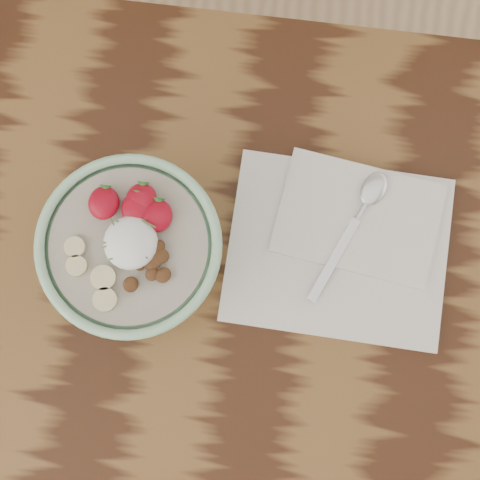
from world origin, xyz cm
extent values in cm
cube|color=#351B0D|center=(0.00, 0.00, 73.00)|extent=(160.00, 90.00, 4.00)
cylinder|color=#99CEA3|center=(-15.89, 10.25, 75.66)|extent=(9.28, 9.28, 1.33)
torus|color=#99CEA3|center=(-15.89, 10.25, 86.49)|extent=(21.11, 21.11, 1.22)
cylinder|color=#B8AC98|center=(-15.89, 10.25, 85.83)|extent=(17.90, 17.90, 1.11)
ellipsoid|color=white|center=(-15.47, 10.43, 87.54)|extent=(6.03, 6.03, 3.32)
ellipsoid|color=maroon|center=(-15.37, 14.35, 87.34)|extent=(3.49, 3.84, 1.92)
cone|color=#286623|center=(-15.37, 15.92, 87.64)|extent=(1.40, 1.03, 1.52)
ellipsoid|color=maroon|center=(-13.00, 13.82, 87.33)|extent=(3.43, 3.78, 1.89)
cone|color=#286623|center=(-13.00, 15.36, 87.63)|extent=(1.40, 1.03, 1.52)
ellipsoid|color=maroon|center=(-15.00, 15.40, 87.34)|extent=(3.49, 3.84, 1.92)
cone|color=#286623|center=(-15.00, 16.97, 87.64)|extent=(1.40, 1.03, 1.52)
ellipsoid|color=maroon|center=(-19.10, 14.55, 87.34)|extent=(3.49, 3.84, 1.92)
cone|color=#286623|center=(-19.10, 16.12, 87.64)|extent=(1.40, 1.03, 1.52)
cylinder|color=beige|center=(-21.69, 9.32, 86.78)|extent=(2.34, 2.34, 0.70)
cylinder|color=beige|center=(-18.04, 6.32, 86.78)|extent=(2.82, 2.82, 0.70)
cylinder|color=beige|center=(-21.18, 7.27, 86.78)|extent=(2.37, 2.37, 0.70)
cylinder|color=beige|center=(-17.50, 3.95, 86.78)|extent=(2.70, 2.70, 0.70)
ellipsoid|color=#58311A|center=(-13.46, 9.26, 87.06)|extent=(2.23, 2.25, 1.49)
ellipsoid|color=#58311A|center=(-14.40, 8.22, 86.97)|extent=(2.06, 2.01, 1.09)
ellipsoid|color=#58311A|center=(-12.66, 10.31, 87.13)|extent=(2.62, 2.52, 1.25)
ellipsoid|color=#58311A|center=(-12.12, 9.45, 87.10)|extent=(2.34, 2.11, 1.20)
ellipsoid|color=#58311A|center=(-14.90, 5.92, 86.99)|extent=(2.45, 2.47, 1.17)
ellipsoid|color=#58311A|center=(-11.46, 7.35, 87.03)|extent=(2.39, 2.45, 1.01)
ellipsoid|color=#58311A|center=(-12.72, 8.77, 87.00)|extent=(1.84, 1.81, 1.04)
ellipsoid|color=#58311A|center=(-13.24, 10.29, 87.02)|extent=(2.29, 2.34, 1.34)
ellipsoid|color=#58311A|center=(-12.72, 7.35, 86.91)|extent=(1.98, 2.05, 1.06)
ellipsoid|color=#58311A|center=(-12.49, 9.28, 87.11)|extent=(2.13, 2.40, 1.15)
ellipsoid|color=#58311A|center=(-13.06, 8.44, 86.95)|extent=(2.22, 2.21, 1.07)
cylinder|color=#3D7832|center=(-13.64, 12.66, 88.38)|extent=(1.68, 0.81, 0.24)
cylinder|color=#3D7832|center=(-17.69, 9.77, 88.38)|extent=(1.25, 0.79, 0.23)
cylinder|color=#3D7832|center=(-17.60, 10.08, 88.38)|extent=(1.37, 0.36, 0.23)
cylinder|color=#3D7832|center=(-14.49, 9.44, 88.38)|extent=(1.49, 1.19, 0.24)
cylinder|color=#3D7832|center=(-14.32, 12.07, 88.38)|extent=(1.14, 1.33, 0.23)
cylinder|color=#3D7832|center=(-16.55, 12.32, 88.38)|extent=(1.36, 0.67, 0.23)
cylinder|color=#3D7832|center=(-14.82, 11.86, 88.38)|extent=(1.05, 1.21, 0.23)
cylinder|color=#3D7832|center=(-17.56, 9.69, 88.38)|extent=(0.74, 1.49, 0.23)
cylinder|color=#3D7832|center=(-16.73, 8.53, 88.38)|extent=(1.46, 0.73, 0.23)
cylinder|color=#3D7832|center=(-15.55, 10.37, 88.38)|extent=(1.42, 1.21, 0.24)
cylinder|color=#3D7832|center=(-17.37, 11.96, 88.38)|extent=(1.10, 1.72, 0.25)
cylinder|color=#3D7832|center=(-13.82, 9.10, 88.38)|extent=(1.24, 0.60, 0.22)
cube|color=silver|center=(8.83, 14.13, 75.53)|extent=(28.42, 23.24, 1.07)
cube|color=silver|center=(10.96, 18.40, 76.39)|extent=(21.97, 16.48, 0.64)
cube|color=silver|center=(8.30, 12.61, 76.89)|extent=(5.74, 11.38, 0.36)
cylinder|color=silver|center=(11.26, 19.50, 77.07)|extent=(1.89, 3.14, 0.72)
ellipsoid|color=silver|center=(12.43, 22.24, 77.20)|extent=(4.78, 5.61, 0.99)
camera|label=1|loc=(-2.27, 1.59, 160.28)|focal=50.00mm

